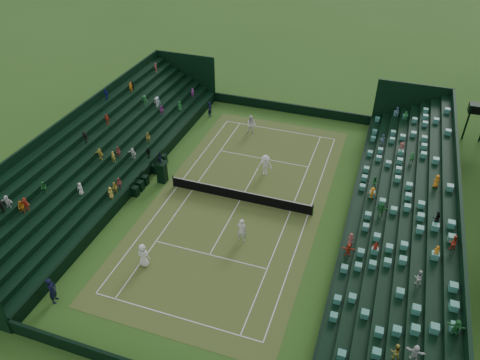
# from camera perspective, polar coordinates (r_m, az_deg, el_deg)

# --- Properties ---
(ground) EXTENTS (160.00, 160.00, 0.00)m
(ground) POSITION_cam_1_polar(r_m,az_deg,el_deg) (37.07, 0.00, -2.51)
(ground) COLOR #325C1D
(ground) RESTS_ON ground
(court_surface) EXTENTS (12.97, 26.77, 0.01)m
(court_surface) POSITION_cam_1_polar(r_m,az_deg,el_deg) (37.06, 0.00, -2.51)
(court_surface) COLOR #376722
(court_surface) RESTS_ON ground
(perimeter_wall_north) EXTENTS (17.17, 0.20, 1.00)m
(perimeter_wall_north) POSITION_cam_1_polar(r_m,az_deg,el_deg) (49.79, 6.04, 8.71)
(perimeter_wall_north) COLOR black
(perimeter_wall_north) RESTS_ON ground
(perimeter_wall_east) EXTENTS (0.20, 31.77, 1.00)m
(perimeter_wall_east) POSITION_cam_1_polar(r_m,az_deg,el_deg) (35.53, 13.09, -4.57)
(perimeter_wall_east) COLOR black
(perimeter_wall_east) RESTS_ON ground
(perimeter_wall_west) EXTENTS (0.20, 31.77, 1.00)m
(perimeter_wall_west) POSITION_cam_1_polar(r_m,az_deg,el_deg) (39.81, -11.63, 0.57)
(perimeter_wall_west) COLOR black
(perimeter_wall_west) RESTS_ON ground
(north_grandstand) EXTENTS (6.60, 32.00, 4.90)m
(north_grandstand) POSITION_cam_1_polar(r_m,az_deg,el_deg) (35.00, 20.06, -4.55)
(north_grandstand) COLOR black
(north_grandstand) RESTS_ON ground
(south_grandstand) EXTENTS (6.60, 32.00, 4.90)m
(south_grandstand) POSITION_cam_1_polar(r_m,az_deg,el_deg) (41.31, -16.87, 2.83)
(south_grandstand) COLOR black
(south_grandstand) RESTS_ON ground
(tennis_net) EXTENTS (11.67, 0.10, 1.06)m
(tennis_net) POSITION_cam_1_polar(r_m,az_deg,el_deg) (36.74, 0.00, -1.87)
(tennis_net) COLOR black
(tennis_net) RESTS_ON ground
(scoreboard_tower) EXTENTS (2.00, 1.00, 3.70)m
(scoreboard_tower) POSITION_cam_1_polar(r_m,az_deg,el_deg) (48.53, 27.21, 7.55)
(scoreboard_tower) COLOR black
(scoreboard_tower) RESTS_ON ground
(umpire_chair) EXTENTS (0.89, 0.89, 2.78)m
(umpire_chair) POSITION_cam_1_polar(r_m,az_deg,el_deg) (39.00, -9.55, 1.27)
(umpire_chair) COLOR black
(umpire_chair) RESTS_ON ground
(courtside_chairs) EXTENTS (0.54, 5.51, 1.18)m
(courtside_chairs) POSITION_cam_1_polar(r_m,az_deg,el_deg) (39.97, -10.93, 0.74)
(courtside_chairs) COLOR black
(courtside_chairs) RESTS_ON ground
(player_near_west) EXTENTS (0.89, 0.58, 1.79)m
(player_near_west) POSITION_cam_1_polar(r_m,az_deg,el_deg) (31.88, -11.72, -8.97)
(player_near_west) COLOR white
(player_near_west) RESTS_ON ground
(player_near_east) EXTENTS (0.73, 0.50, 1.93)m
(player_near_east) POSITION_cam_1_polar(r_m,az_deg,el_deg) (32.94, 0.21, -6.11)
(player_near_east) COLOR white
(player_near_east) RESTS_ON ground
(player_far_west) EXTENTS (0.98, 0.80, 1.89)m
(player_far_west) POSITION_cam_1_polar(r_m,az_deg,el_deg) (45.43, 1.40, 6.75)
(player_far_west) COLOR white
(player_far_west) RESTS_ON ground
(player_far_east) EXTENTS (1.26, 0.80, 1.87)m
(player_far_east) POSITION_cam_1_polar(r_m,az_deg,el_deg) (39.57, 3.09, 1.87)
(player_far_east) COLOR white
(player_far_east) RESTS_ON ground
(line_judge_north) EXTENTS (0.41, 0.61, 1.66)m
(line_judge_north) POSITION_cam_1_polar(r_m,az_deg,el_deg) (48.66, -3.68, 8.60)
(line_judge_north) COLOR black
(line_judge_north) RESTS_ON ground
(line_judge_south) EXTENTS (0.63, 0.80, 1.91)m
(line_judge_south) POSITION_cam_1_polar(r_m,az_deg,el_deg) (31.26, -21.91, -12.37)
(line_judge_south) COLOR black
(line_judge_south) RESTS_ON ground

